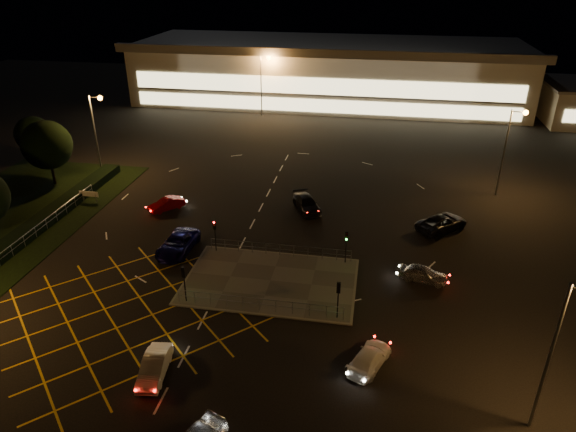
% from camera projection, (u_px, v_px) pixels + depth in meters
% --- Properties ---
extents(ground, '(180.00, 180.00, 0.00)m').
position_uv_depth(ground, '(253.00, 267.00, 45.47)').
color(ground, black).
rests_on(ground, ground).
extents(pedestrian_island, '(14.00, 9.00, 0.12)m').
position_uv_depth(pedestrian_island, '(270.00, 281.00, 43.37)').
color(pedestrian_island, '#4C4944').
rests_on(pedestrian_island, ground).
extents(grass_verge, '(18.00, 30.00, 0.08)m').
position_uv_depth(grass_verge, '(13.00, 213.00, 55.10)').
color(grass_verge, black).
rests_on(grass_verge, ground).
extents(hedge, '(2.00, 26.00, 1.00)m').
position_uv_depth(hedge, '(54.00, 212.00, 54.11)').
color(hedge, black).
rests_on(hedge, ground).
extents(supermarket, '(72.00, 26.50, 10.50)m').
position_uv_depth(supermarket, '(329.00, 71.00, 97.58)').
color(supermarket, beige).
rests_on(supermarket, ground).
extents(streetlight_se, '(1.78, 0.56, 10.03)m').
position_uv_depth(streetlight_se, '(564.00, 338.00, 27.02)').
color(streetlight_se, slate).
rests_on(streetlight_se, ground).
extents(streetlight_nw, '(1.78, 0.56, 10.03)m').
position_uv_depth(streetlight_nw, '(97.00, 124.00, 62.03)').
color(streetlight_nw, slate).
rests_on(streetlight_nw, ground).
extents(streetlight_ne, '(1.78, 0.56, 10.03)m').
position_uv_depth(streetlight_ne, '(510.00, 141.00, 56.30)').
color(streetlight_ne, slate).
rests_on(streetlight_ne, ground).
extents(streetlight_far_left, '(1.78, 0.56, 10.03)m').
position_uv_depth(streetlight_far_left, '(263.00, 77.00, 86.24)').
color(streetlight_far_left, slate).
rests_on(streetlight_far_left, ground).
extents(streetlight_far_right, '(1.78, 0.56, 10.03)m').
position_uv_depth(streetlight_far_right, '(511.00, 84.00, 81.75)').
color(streetlight_far_right, slate).
rests_on(streetlight_far_right, ground).
extents(signal_sw, '(0.28, 0.30, 3.15)m').
position_uv_depth(signal_sw, '(184.00, 277.00, 39.76)').
color(signal_sw, black).
rests_on(signal_sw, pedestrian_island).
extents(signal_se, '(0.28, 0.30, 3.15)m').
position_uv_depth(signal_se, '(338.00, 293.00, 37.89)').
color(signal_se, black).
rests_on(signal_se, pedestrian_island).
extents(signal_nw, '(0.28, 0.30, 3.15)m').
position_uv_depth(signal_nw, '(215.00, 229.00, 46.78)').
color(signal_nw, black).
rests_on(signal_nw, pedestrian_island).
extents(signal_ne, '(0.28, 0.30, 3.15)m').
position_uv_depth(signal_ne, '(346.00, 240.00, 44.91)').
color(signal_ne, black).
rests_on(signal_ne, pedestrian_island).
extents(tree_c, '(5.76, 5.76, 7.84)m').
position_uv_depth(tree_c, '(47.00, 145.00, 59.93)').
color(tree_c, black).
rests_on(tree_c, ground).
extents(tree_d, '(4.68, 4.68, 6.37)m').
position_uv_depth(tree_d, '(34.00, 134.00, 66.56)').
color(tree_d, black).
rests_on(tree_d, ground).
extents(car_queue_white, '(1.98, 4.31, 1.37)m').
position_uv_depth(car_queue_white, '(154.00, 367.00, 33.40)').
color(car_queue_white, white).
rests_on(car_queue_white, ground).
extents(car_left_blue, '(2.87, 5.81, 1.58)m').
position_uv_depth(car_left_blue, '(178.00, 244.00, 47.54)').
color(car_left_blue, '#0D0B47').
rests_on(car_left_blue, ground).
extents(car_far_dkgrey, '(4.14, 5.51, 1.48)m').
position_uv_depth(car_far_dkgrey, '(307.00, 204.00, 55.44)').
color(car_far_dkgrey, black).
rests_on(car_far_dkgrey, ground).
extents(car_right_silver, '(4.31, 2.39, 1.39)m').
position_uv_depth(car_right_silver, '(423.00, 274.00, 43.19)').
color(car_right_silver, '#999AA0').
rests_on(car_right_silver, ground).
extents(car_circ_red, '(3.63, 3.83, 1.29)m').
position_uv_depth(car_circ_red, '(166.00, 204.00, 55.54)').
color(car_circ_red, maroon).
rests_on(car_circ_red, ground).
extents(car_east_grey, '(5.88, 5.78, 1.57)m').
position_uv_depth(car_east_grey, '(442.00, 223.00, 51.38)').
color(car_east_grey, black).
rests_on(car_east_grey, ground).
extents(car_approach_white, '(3.31, 4.68, 1.26)m').
position_uv_depth(car_approach_white, '(370.00, 358.00, 34.20)').
color(car_approach_white, white).
rests_on(car_approach_white, ground).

